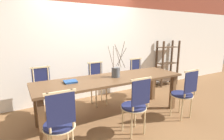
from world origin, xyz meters
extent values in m
plane|color=brown|center=(0.00, 0.00, 0.00)|extent=(16.00, 16.00, 0.00)
cube|color=silver|center=(0.00, 1.24, 1.13)|extent=(12.00, 0.06, 2.26)
cube|color=brown|center=(0.00, 0.00, 0.76)|extent=(2.83, 0.83, 0.04)
cube|color=brown|center=(-1.31, -0.31, 0.37)|extent=(0.09, 0.09, 0.74)
cube|color=brown|center=(1.31, -0.31, 0.37)|extent=(0.09, 0.09, 0.74)
cube|color=brown|center=(-1.31, 0.31, 0.37)|extent=(0.09, 0.09, 0.74)
cube|color=brown|center=(1.31, 0.31, 0.37)|extent=(0.09, 0.09, 0.74)
cylinder|color=#1E234C|center=(-1.15, -0.67, 0.46)|extent=(0.39, 0.39, 0.04)
cylinder|color=beige|center=(-1.15, -0.67, 0.44)|extent=(0.41, 0.41, 0.01)
cylinder|color=beige|center=(-1.27, -0.54, 0.22)|extent=(0.03, 0.03, 0.44)
cylinder|color=beige|center=(-1.02, -0.54, 0.22)|extent=(0.03, 0.03, 0.44)
cylinder|color=beige|center=(-1.28, -0.83, 0.72)|extent=(0.03, 0.03, 0.48)
cylinder|color=beige|center=(-1.01, -0.83, 0.72)|extent=(0.03, 0.03, 0.48)
cube|color=#1E234C|center=(-1.15, -0.84, 0.74)|extent=(0.33, 0.02, 0.39)
cube|color=beige|center=(-1.15, -0.83, 0.94)|extent=(0.37, 0.03, 0.03)
cylinder|color=#1E234C|center=(0.02, -0.67, 0.46)|extent=(0.39, 0.39, 0.04)
cylinder|color=beige|center=(0.02, -0.67, 0.44)|extent=(0.41, 0.41, 0.01)
cylinder|color=beige|center=(-0.11, -0.54, 0.22)|extent=(0.03, 0.03, 0.44)
cylinder|color=beige|center=(0.15, -0.54, 0.22)|extent=(0.03, 0.03, 0.44)
cylinder|color=beige|center=(-0.11, -0.79, 0.22)|extent=(0.03, 0.03, 0.44)
cylinder|color=beige|center=(0.15, -0.79, 0.22)|extent=(0.03, 0.03, 0.44)
cylinder|color=beige|center=(-0.12, -0.83, 0.72)|extent=(0.03, 0.03, 0.48)
cylinder|color=beige|center=(0.16, -0.83, 0.72)|extent=(0.03, 0.03, 0.48)
cube|color=#1E234C|center=(0.02, -0.84, 0.74)|extent=(0.33, 0.02, 0.39)
cube|color=beige|center=(0.02, -0.83, 0.94)|extent=(0.37, 0.03, 0.03)
cylinder|color=#1E234C|center=(1.15, -0.67, 0.46)|extent=(0.39, 0.39, 0.04)
cylinder|color=beige|center=(1.15, -0.67, 0.44)|extent=(0.41, 0.41, 0.01)
cylinder|color=beige|center=(1.02, -0.54, 0.22)|extent=(0.03, 0.03, 0.44)
cylinder|color=beige|center=(1.28, -0.54, 0.22)|extent=(0.03, 0.03, 0.44)
cylinder|color=beige|center=(1.02, -0.79, 0.22)|extent=(0.03, 0.03, 0.44)
cylinder|color=beige|center=(1.28, -0.79, 0.22)|extent=(0.03, 0.03, 0.44)
cylinder|color=beige|center=(1.01, -0.83, 0.72)|extent=(0.03, 0.03, 0.48)
cylinder|color=beige|center=(1.29, -0.83, 0.72)|extent=(0.03, 0.03, 0.48)
cube|color=#1E234C|center=(1.15, -0.84, 0.74)|extent=(0.33, 0.02, 0.39)
cube|color=beige|center=(1.15, -0.83, 0.94)|extent=(0.37, 0.03, 0.03)
cylinder|color=#1E234C|center=(-1.14, 0.67, 0.46)|extent=(0.39, 0.39, 0.04)
cylinder|color=beige|center=(-1.14, 0.67, 0.44)|extent=(0.41, 0.41, 0.01)
cylinder|color=beige|center=(-1.01, 0.54, 0.22)|extent=(0.03, 0.03, 0.44)
cylinder|color=beige|center=(-1.26, 0.54, 0.22)|extent=(0.03, 0.03, 0.44)
cylinder|color=beige|center=(-1.01, 0.79, 0.22)|extent=(0.03, 0.03, 0.44)
cylinder|color=beige|center=(-1.26, 0.79, 0.22)|extent=(0.03, 0.03, 0.44)
cylinder|color=beige|center=(-1.00, 0.83, 0.72)|extent=(0.03, 0.03, 0.48)
cylinder|color=beige|center=(-1.27, 0.83, 0.72)|extent=(0.03, 0.03, 0.48)
cube|color=#1E234C|center=(-1.14, 0.84, 0.74)|extent=(0.33, 0.02, 0.39)
cube|color=beige|center=(-1.14, 0.83, 0.94)|extent=(0.37, 0.03, 0.03)
cylinder|color=#1E234C|center=(0.03, 0.67, 0.46)|extent=(0.39, 0.39, 0.04)
cylinder|color=beige|center=(0.03, 0.67, 0.44)|extent=(0.41, 0.41, 0.01)
cylinder|color=beige|center=(0.16, 0.54, 0.22)|extent=(0.03, 0.03, 0.44)
cylinder|color=beige|center=(-0.09, 0.54, 0.22)|extent=(0.03, 0.03, 0.44)
cylinder|color=beige|center=(0.16, 0.79, 0.22)|extent=(0.03, 0.03, 0.44)
cylinder|color=beige|center=(-0.09, 0.79, 0.22)|extent=(0.03, 0.03, 0.44)
cylinder|color=beige|center=(0.17, 0.83, 0.72)|extent=(0.03, 0.03, 0.48)
cylinder|color=beige|center=(-0.10, 0.83, 0.72)|extent=(0.03, 0.03, 0.48)
cube|color=#1E234C|center=(0.03, 0.84, 0.74)|extent=(0.33, 0.02, 0.39)
cube|color=beige|center=(0.03, 0.83, 0.94)|extent=(0.37, 0.03, 0.03)
cylinder|color=#1E234C|center=(1.18, 0.67, 0.46)|extent=(0.39, 0.39, 0.04)
cylinder|color=beige|center=(1.18, 0.67, 0.44)|extent=(0.41, 0.41, 0.01)
cylinder|color=beige|center=(1.31, 0.54, 0.22)|extent=(0.03, 0.03, 0.44)
cylinder|color=beige|center=(1.05, 0.54, 0.22)|extent=(0.03, 0.03, 0.44)
cylinder|color=beige|center=(1.31, 0.79, 0.22)|extent=(0.03, 0.03, 0.44)
cylinder|color=beige|center=(1.05, 0.79, 0.22)|extent=(0.03, 0.03, 0.44)
cylinder|color=beige|center=(1.32, 0.83, 0.72)|extent=(0.03, 0.03, 0.48)
cylinder|color=beige|center=(1.04, 0.83, 0.72)|extent=(0.03, 0.03, 0.48)
cube|color=#1E234C|center=(1.18, 0.84, 0.74)|extent=(0.33, 0.02, 0.39)
cube|color=beige|center=(1.18, 0.83, 0.94)|extent=(0.37, 0.03, 0.03)
cylinder|color=#4C5156|center=(0.09, 0.02, 0.87)|extent=(0.16, 0.16, 0.19)
cylinder|color=#473828|center=(0.11, -0.10, 1.19)|extent=(0.25, 0.04, 0.45)
cylinder|color=#473828|center=(0.21, 0.01, 1.21)|extent=(0.02, 0.24, 0.49)
cylinder|color=#473828|center=(0.05, 0.04, 1.16)|extent=(0.05, 0.09, 0.40)
cylinder|color=#473828|center=(0.11, -0.05, 1.15)|extent=(0.15, 0.04, 0.38)
cylinder|color=#473828|center=(0.22, 0.04, 1.15)|extent=(0.05, 0.27, 0.37)
cylinder|color=#473828|center=(-0.02, 0.02, 1.17)|extent=(0.01, 0.22, 0.41)
cube|color=#234C8C|center=(-0.77, 0.07, 0.79)|extent=(0.20, 0.17, 0.02)
cube|color=#234C8C|center=(-0.77, 0.07, 0.80)|extent=(0.23, 0.21, 0.01)
cube|color=#422D1E|center=(2.20, 0.89, 0.68)|extent=(0.04, 0.04, 1.37)
cube|color=#422D1E|center=(2.85, 0.89, 0.68)|extent=(0.04, 0.04, 1.37)
cube|color=#422D1E|center=(2.20, 1.15, 0.68)|extent=(0.04, 0.04, 1.37)
cube|color=#422D1E|center=(2.85, 1.15, 0.68)|extent=(0.04, 0.04, 1.37)
cube|color=#422D1E|center=(2.53, 1.02, 0.16)|extent=(0.65, 0.26, 0.02)
cube|color=#422D1E|center=(2.53, 1.02, 0.68)|extent=(0.65, 0.26, 0.02)
cube|color=#422D1E|center=(2.53, 1.02, 1.18)|extent=(0.65, 0.26, 0.02)
camera|label=1|loc=(-1.55, -2.76, 1.61)|focal=28.00mm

